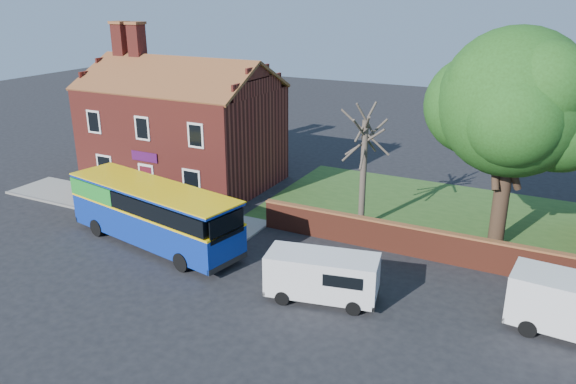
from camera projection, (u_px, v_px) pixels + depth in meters
The scene contains 10 objects.
ground at pixel (160, 270), 26.73m from camera, with size 120.00×120.00×0.00m, color black.
pavement at pixel (130, 206), 34.52m from camera, with size 18.00×3.50×0.12m, color gray.
kerb at pixel (109, 216), 33.05m from camera, with size 18.00×0.15×0.14m, color slate.
grass_strip at pixel (486, 223), 32.08m from camera, with size 26.00×12.00×0.04m, color #426B28.
shop_building at pixel (183, 133), 38.22m from camera, with size 12.30×8.13×10.50m.
boundary_wall at pixel (469, 252), 26.78m from camera, with size 22.00×0.38×1.60m.
bus at pixel (149, 210), 29.10m from camera, with size 10.84×4.58×3.21m.
van_near at pixel (323, 275), 23.85m from camera, with size 5.02×2.80×2.08m.
large_tree at pixel (516, 107), 27.02m from camera, with size 9.12×7.22×11.13m.
bare_tree at pixel (363, 169), 30.47m from camera, with size 2.51×3.00×6.71m.
Camera 1 is at (16.28, -18.53, 12.54)m, focal length 35.00 mm.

